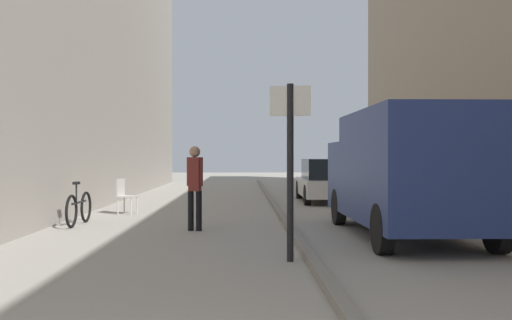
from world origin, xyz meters
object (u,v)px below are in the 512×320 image
(parked_car, at_px, (327,181))
(street_sign_post, at_px, (290,156))
(pedestrian_mid_block, at_px, (195,182))
(cafe_chair_near_window, at_px, (124,194))
(delivery_van, at_px, (405,170))
(bicycle_leaning, at_px, (79,208))

(parked_car, height_order, street_sign_post, street_sign_post)
(pedestrian_mid_block, xyz_separation_m, cafe_chair_near_window, (-2.16, 3.46, -0.46))
(delivery_van, bearing_deg, parked_car, 91.14)
(parked_car, relative_size, street_sign_post, 1.62)
(parked_car, xyz_separation_m, street_sign_post, (-2.19, -10.97, 0.83))
(parked_car, bearing_deg, street_sign_post, -100.65)
(parked_car, bearing_deg, delivery_van, -87.93)
(parked_car, bearing_deg, bicycle_leaning, -134.62)
(delivery_van, xyz_separation_m, street_sign_post, (-2.40, -2.47, 0.27))
(delivery_van, xyz_separation_m, parked_car, (-0.21, 8.50, -0.56))
(pedestrian_mid_block, height_order, parked_car, pedestrian_mid_block)
(pedestrian_mid_block, bearing_deg, cafe_chair_near_window, -44.65)
(delivery_van, bearing_deg, cafe_chair_near_window, 144.19)
(parked_car, bearing_deg, pedestrian_mid_block, -116.65)
(street_sign_post, xyz_separation_m, bicycle_leaning, (-4.35, 4.49, -1.16))
(delivery_van, relative_size, cafe_chair_near_window, 5.90)
(delivery_van, relative_size, street_sign_post, 2.13)
(pedestrian_mid_block, height_order, street_sign_post, street_sign_post)
(bicycle_leaning, relative_size, cafe_chair_near_window, 1.88)
(parked_car, distance_m, cafe_chair_near_window, 7.26)
(cafe_chair_near_window, bearing_deg, delivery_van, 68.62)
(pedestrian_mid_block, distance_m, bicycle_leaning, 2.93)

